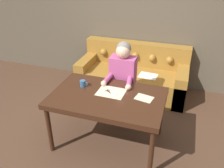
# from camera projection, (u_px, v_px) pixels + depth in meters

# --- Properties ---
(ground_plane) EXTENTS (16.00, 16.00, 0.00)m
(ground_plane) POSITION_uv_depth(u_px,v_px,m) (108.00, 139.00, 3.41)
(ground_plane) COLOR #4C3323
(wall_back) EXTENTS (8.00, 0.06, 2.60)m
(wall_back) POSITION_uv_depth(u_px,v_px,m) (141.00, 18.00, 4.37)
(wall_back) COLOR brown
(wall_back) RESTS_ON ground_plane
(dining_table) EXTENTS (1.45, 0.91, 0.76)m
(dining_table) POSITION_uv_depth(u_px,v_px,m) (108.00, 100.00, 3.05)
(dining_table) COLOR #381E11
(dining_table) RESTS_ON ground_plane
(couch) EXTENTS (1.99, 0.87, 0.88)m
(couch) POSITION_uv_depth(u_px,v_px,m) (133.00, 76.00, 4.50)
(couch) COLOR olive
(couch) RESTS_ON ground_plane
(person) EXTENTS (0.43, 0.56, 1.28)m
(person) POSITION_uv_depth(u_px,v_px,m) (123.00, 82.00, 3.56)
(person) COLOR #33281E
(person) RESTS_ON ground_plane
(pattern_paper_main) EXTENTS (0.36, 0.29, 0.00)m
(pattern_paper_main) POSITION_uv_depth(u_px,v_px,m) (111.00, 92.00, 3.09)
(pattern_paper_main) COLOR beige
(pattern_paper_main) RESTS_ON dining_table
(pattern_paper_offcut) EXTENTS (0.24, 0.20, 0.00)m
(pattern_paper_offcut) POSITION_uv_depth(u_px,v_px,m) (144.00, 98.00, 2.96)
(pattern_paper_offcut) COLOR beige
(pattern_paper_offcut) RESTS_ON dining_table
(scissors) EXTENTS (0.18, 0.17, 0.01)m
(scissors) POSITION_uv_depth(u_px,v_px,m) (109.00, 92.00, 3.09)
(scissors) COLOR silver
(scissors) RESTS_ON dining_table
(mug) EXTENTS (0.11, 0.08, 0.09)m
(mug) POSITION_uv_depth(u_px,v_px,m) (83.00, 83.00, 3.20)
(mug) COLOR #335B84
(mug) RESTS_ON dining_table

